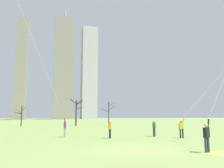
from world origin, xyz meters
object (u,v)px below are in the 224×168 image
object	(u,v)px
bystander_strolling_midfield	(110,128)
bare_tree_rightmost	(21,115)
kite_flyer_foreground_right_white	(52,95)
bare_tree_leftmost	(76,111)
bystander_watching_nearby	(154,127)
kite_flyer_foreground_left_purple	(218,105)
bare_tree_far_right_edge	(109,112)
kite_flyer_midfield_center_green	(210,92)

from	to	relation	value
bystander_strolling_midfield	bare_tree_rightmost	distance (m)	31.61
kite_flyer_foreground_right_white	bare_tree_leftmost	size ratio (longest dim) A/B	2.63
kite_flyer_foreground_right_white	bare_tree_rightmost	world-z (taller)	kite_flyer_foreground_right_white
bystander_strolling_midfield	bystander_watching_nearby	bearing A→B (deg)	8.81
kite_flyer_foreground_left_purple	bystander_strolling_midfield	distance (m)	10.39
kite_flyer_foreground_right_white	bare_tree_far_right_edge	distance (m)	33.75
kite_flyer_midfield_center_green	bystander_strolling_midfield	distance (m)	10.66
bystander_watching_nearby	bystander_strolling_midfield	distance (m)	4.82
bystander_strolling_midfield	kite_flyer_foreground_left_purple	bearing A→B (deg)	-65.35
kite_flyer_midfield_center_green	kite_flyer_foreground_right_white	bearing A→B (deg)	178.27
kite_flyer_foreground_right_white	kite_flyer_midfield_center_green	xyz separation A→B (m)	(15.22, -0.46, 0.66)
bare_tree_far_right_edge	kite_flyer_midfield_center_green	bearing A→B (deg)	-85.46
kite_flyer_foreground_left_purple	bare_tree_leftmost	bearing A→B (deg)	96.67
kite_flyer_foreground_right_white	bystander_watching_nearby	xyz separation A→B (m)	(10.01, 1.58, -2.86)
bare_tree_leftmost	bystander_watching_nearby	bearing A→B (deg)	-79.91
bare_tree_leftmost	bare_tree_far_right_edge	xyz separation A→B (m)	(7.55, 2.43, -0.19)
kite_flyer_midfield_center_green	bare_tree_far_right_edge	bearing A→B (deg)	94.54
kite_flyer_midfield_center_green	bystander_watching_nearby	world-z (taller)	kite_flyer_midfield_center_green
bare_tree_far_right_edge	kite_flyer_foreground_left_purple	bearing A→B (deg)	-94.59
kite_flyer_midfield_center_green	bystander_watching_nearby	size ratio (longest dim) A/B	8.88
kite_flyer_foreground_right_white	bare_tree_leftmost	distance (m)	29.29
bystander_strolling_midfield	bare_tree_far_right_edge	bearing A→B (deg)	76.22
bystander_strolling_midfield	bare_tree_rightmost	size ratio (longest dim) A/B	0.40
bystander_watching_nearby	kite_flyer_foreground_left_purple	bearing A→B (deg)	-92.79
kite_flyer_foreground_left_purple	bystander_strolling_midfield	world-z (taller)	kite_flyer_foreground_left_purple
bystander_watching_nearby	bare_tree_leftmost	size ratio (longest dim) A/B	0.29
bystander_strolling_midfield	bare_tree_rightmost	bearing A→B (deg)	110.37
bystander_watching_nearby	bare_tree_rightmost	size ratio (longest dim) A/B	0.40
bystander_watching_nearby	bare_tree_leftmost	xyz separation A→B (m)	(-4.85, 27.24, 2.20)
kite_flyer_foreground_right_white	bare_tree_far_right_edge	xyz separation A→B (m)	(12.71, 31.26, -0.85)
kite_flyer_foreground_left_purple	kite_flyer_midfield_center_green	bearing A→B (deg)	54.51
bystander_watching_nearby	bare_tree_rightmost	xyz separation A→B (m)	(-15.75, 28.87, 1.28)
bare_tree_rightmost	bystander_watching_nearby	bearing A→B (deg)	-61.38
bystander_watching_nearby	bare_tree_far_right_edge	distance (m)	29.86
kite_flyer_foreground_right_white	bare_tree_leftmost	bearing A→B (deg)	79.85
bare_tree_leftmost	bare_tree_far_right_edge	size ratio (longest dim) A/B	1.02
kite_flyer_foreground_left_purple	kite_flyer_midfield_center_green	xyz separation A→B (m)	(5.70, 8.00, 1.73)
kite_flyer_midfield_center_green	bare_tree_far_right_edge	xyz separation A→B (m)	(-2.52, 31.72, -1.51)
bystander_watching_nearby	kite_flyer_midfield_center_green	bearing A→B (deg)	-21.40
kite_flyer_midfield_center_green	bare_tree_far_right_edge	distance (m)	31.85
bare_tree_rightmost	bare_tree_far_right_edge	world-z (taller)	bare_tree_far_right_edge
kite_flyer_foreground_right_white	bystander_watching_nearby	world-z (taller)	kite_flyer_foreground_right_white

